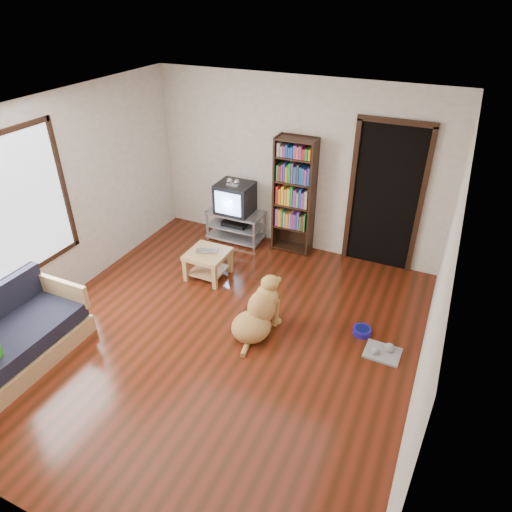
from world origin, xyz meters
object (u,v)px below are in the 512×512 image
at_px(tv_stand, 236,224).
at_px(coffee_table, 208,259).
at_px(dog_bowl, 362,331).
at_px(grey_rag, 382,353).
at_px(bookshelf, 294,190).
at_px(sofa, 5,348).
at_px(crt_tv, 236,197).
at_px(laptop, 206,253).
at_px(dog, 259,313).

bearing_deg(tv_stand, coffee_table, -83.12).
height_order(dog_bowl, grey_rag, dog_bowl).
bearing_deg(dog_bowl, grey_rag, -39.81).
xyz_separation_m(bookshelf, sofa, (-1.92, -3.72, -0.74)).
bearing_deg(sofa, crt_tv, 75.07).
distance_m(laptop, bookshelf, 1.62).
distance_m(dog_bowl, crt_tv, 2.95).
bearing_deg(dog, sofa, -143.33).
relative_size(grey_rag, bookshelf, 0.22).
relative_size(dog_bowl, grey_rag, 0.55).
relative_size(crt_tv, bookshelf, 0.32).
relative_size(grey_rag, dog, 0.45).
bearing_deg(crt_tv, coffee_table, -83.25).
xyz_separation_m(laptop, grey_rag, (2.61, -0.54, -0.40)).
bearing_deg(dog, bookshelf, 99.51).
bearing_deg(tv_stand, dog_bowl, -30.92).
height_order(grey_rag, dog, dog).
relative_size(tv_stand, sofa, 0.50).
bearing_deg(coffee_table, dog_bowl, -7.91).
distance_m(crt_tv, bookshelf, 0.99).
relative_size(crt_tv, sofa, 0.32).
distance_m(dog_bowl, sofa, 4.06).
relative_size(sofa, dog, 2.01).
distance_m(laptop, coffee_table, 0.14).
distance_m(crt_tv, sofa, 3.81).
xyz_separation_m(coffee_table, dog, (1.15, -0.80, -0.01)).
distance_m(grey_rag, coffee_table, 2.69).
distance_m(dog_bowl, grey_rag, 0.39).
bearing_deg(coffee_table, dog, -34.67).
xyz_separation_m(crt_tv, dog, (1.29, -1.97, -0.47)).
distance_m(sofa, coffee_table, 2.72).
bearing_deg(crt_tv, tv_stand, -90.00).
bearing_deg(sofa, dog_bowl, 32.27).
relative_size(dog_bowl, coffee_table, 0.40).
bearing_deg(bookshelf, sofa, -117.32).
xyz_separation_m(tv_stand, sofa, (-0.97, -3.63, -0.01)).
xyz_separation_m(dog_bowl, dog, (-1.16, -0.48, 0.23)).
xyz_separation_m(crt_tv, coffee_table, (0.14, -1.17, -0.46)).
relative_size(sofa, coffee_table, 3.27).
height_order(grey_rag, bookshelf, bookshelf).
distance_m(dog_bowl, dog, 1.27).
bearing_deg(crt_tv, bookshelf, 4.32).
relative_size(laptop, grey_rag, 0.75).
height_order(laptop, tv_stand, tv_stand).
relative_size(laptop, crt_tv, 0.52).
bearing_deg(grey_rag, bookshelf, 134.83).
height_order(laptop, crt_tv, crt_tv).
distance_m(coffee_table, dog, 1.40).
relative_size(coffee_table, dog, 0.61).
distance_m(laptop, grey_rag, 2.70).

